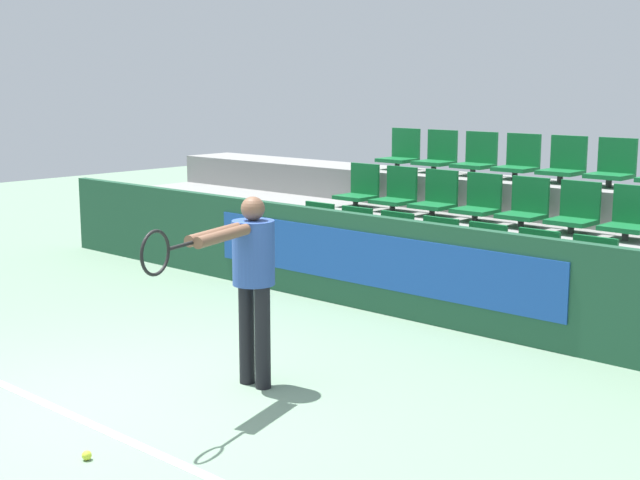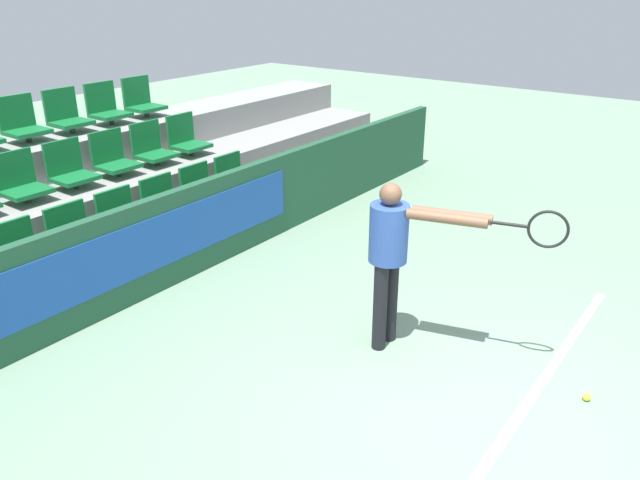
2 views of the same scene
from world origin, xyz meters
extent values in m
plane|color=gray|center=(0.00, 0.00, 0.00)|extent=(30.00, 30.00, 0.00)
cube|color=white|center=(0.00, -0.29, 0.00)|extent=(5.40, 0.08, 0.01)
cube|color=#1E4C33|center=(0.00, 3.69, 0.53)|extent=(11.97, 0.12, 1.06)
cube|color=#19479E|center=(-0.36, 3.62, 0.58)|extent=(4.70, 0.02, 0.58)
cube|color=gray|center=(0.00, 4.22, 0.21)|extent=(11.57, 0.89, 0.43)
cube|color=gray|center=(0.00, 5.11, 0.43)|extent=(11.57, 0.89, 0.86)
cube|color=gray|center=(0.00, 6.00, 0.64)|extent=(11.57, 0.89, 1.29)
cylinder|color=#333333|center=(-1.23, 4.26, 0.48)|extent=(0.07, 0.07, 0.11)
cube|color=#146B33|center=(-1.23, 4.26, 0.56)|extent=(0.46, 0.42, 0.05)
cube|color=#146B33|center=(-1.23, 4.46, 0.79)|extent=(0.46, 0.04, 0.41)
cylinder|color=#333333|center=(-0.61, 4.26, 0.48)|extent=(0.07, 0.07, 0.11)
cube|color=#146B33|center=(-0.61, 4.26, 0.56)|extent=(0.46, 0.42, 0.05)
cube|color=#146B33|center=(-0.61, 4.46, 0.79)|extent=(0.46, 0.04, 0.41)
cylinder|color=#333333|center=(0.00, 4.26, 0.48)|extent=(0.07, 0.07, 0.11)
cube|color=#146B33|center=(0.00, 4.26, 0.56)|extent=(0.46, 0.42, 0.05)
cube|color=#146B33|center=(0.00, 4.46, 0.79)|extent=(0.46, 0.04, 0.41)
cylinder|color=#333333|center=(0.61, 4.26, 0.48)|extent=(0.07, 0.07, 0.11)
cube|color=#146B33|center=(0.61, 4.26, 0.56)|extent=(0.46, 0.42, 0.05)
cube|color=#146B33|center=(0.61, 4.46, 0.79)|extent=(0.46, 0.04, 0.41)
cylinder|color=#333333|center=(1.23, 4.26, 0.48)|extent=(0.07, 0.07, 0.11)
cube|color=#146B33|center=(1.23, 4.26, 0.56)|extent=(0.46, 0.42, 0.05)
cube|color=#146B33|center=(1.23, 4.46, 0.79)|extent=(0.46, 0.04, 0.41)
cylinder|color=#333333|center=(1.84, 4.26, 0.48)|extent=(0.07, 0.07, 0.11)
cube|color=#146B33|center=(1.84, 4.26, 0.56)|extent=(0.46, 0.42, 0.05)
cube|color=#146B33|center=(1.84, 4.46, 0.79)|extent=(0.46, 0.04, 0.41)
cylinder|color=#333333|center=(-0.61, 5.16, 0.91)|extent=(0.07, 0.07, 0.11)
cube|color=#146B33|center=(-0.61, 5.16, 0.99)|extent=(0.46, 0.42, 0.05)
cube|color=#146B33|center=(-0.61, 5.35, 1.22)|extent=(0.46, 0.04, 0.41)
cylinder|color=#333333|center=(0.00, 5.16, 0.91)|extent=(0.07, 0.07, 0.11)
cube|color=#146B33|center=(0.00, 5.16, 0.99)|extent=(0.46, 0.42, 0.05)
cube|color=#146B33|center=(0.00, 5.35, 1.22)|extent=(0.46, 0.04, 0.41)
cylinder|color=#333333|center=(0.61, 5.16, 0.91)|extent=(0.07, 0.07, 0.11)
cube|color=#146B33|center=(0.61, 5.16, 0.99)|extent=(0.46, 0.42, 0.05)
cube|color=#146B33|center=(0.61, 5.35, 1.22)|extent=(0.46, 0.04, 0.41)
cylinder|color=#333333|center=(1.23, 5.16, 0.91)|extent=(0.07, 0.07, 0.11)
cube|color=#146B33|center=(1.23, 5.16, 0.99)|extent=(0.46, 0.42, 0.05)
cube|color=#146B33|center=(1.23, 5.35, 1.22)|extent=(0.46, 0.04, 0.41)
cylinder|color=#333333|center=(1.84, 5.16, 0.91)|extent=(0.07, 0.07, 0.11)
cube|color=#146B33|center=(1.84, 5.16, 0.99)|extent=(0.46, 0.42, 0.05)
cube|color=#146B33|center=(1.84, 5.35, 1.22)|extent=(0.46, 0.04, 0.41)
cylinder|color=#333333|center=(0.00, 6.05, 1.34)|extent=(0.07, 0.07, 0.11)
cube|color=#146B33|center=(0.00, 6.05, 1.42)|extent=(0.46, 0.42, 0.05)
cube|color=#146B33|center=(0.00, 6.24, 1.65)|extent=(0.46, 0.04, 0.41)
cylinder|color=#333333|center=(0.61, 6.05, 1.34)|extent=(0.07, 0.07, 0.11)
cube|color=#146B33|center=(0.61, 6.05, 1.42)|extent=(0.46, 0.42, 0.05)
cube|color=#146B33|center=(0.61, 6.24, 1.65)|extent=(0.46, 0.04, 0.41)
cylinder|color=#333333|center=(1.23, 6.05, 1.34)|extent=(0.07, 0.07, 0.11)
cube|color=#146B33|center=(1.23, 6.05, 1.42)|extent=(0.46, 0.42, 0.05)
cube|color=#146B33|center=(1.23, 6.24, 1.65)|extent=(0.46, 0.04, 0.41)
cylinder|color=#333333|center=(1.84, 6.05, 1.34)|extent=(0.07, 0.07, 0.11)
cube|color=#146B33|center=(1.84, 6.05, 1.42)|extent=(0.46, 0.42, 0.05)
cube|color=#146B33|center=(1.84, 6.24, 1.65)|extent=(0.46, 0.04, 0.41)
cylinder|color=black|center=(0.36, 1.13, 0.43)|extent=(0.13, 0.13, 0.86)
cylinder|color=black|center=(0.55, 1.13, 0.43)|extent=(0.13, 0.13, 0.86)
cylinder|color=#2D4C99|center=(0.46, 1.13, 1.13)|extent=(0.35, 0.35, 0.53)
sphere|color=brown|center=(0.46, 1.13, 1.49)|extent=(0.20, 0.20, 0.20)
cylinder|color=brown|center=(0.55, 0.63, 1.35)|extent=(0.27, 0.67, 0.09)
cylinder|color=brown|center=(0.64, 0.63, 1.35)|extent=(0.27, 0.67, 0.09)
cylinder|color=black|center=(0.73, 0.17, 1.35)|extent=(0.11, 0.30, 0.03)
torus|color=black|center=(0.81, -0.12, 1.35)|extent=(0.11, 0.32, 0.32)
sphere|color=#CCDB33|center=(0.70, -0.66, 0.03)|extent=(0.07, 0.07, 0.07)
camera|label=1|loc=(5.63, -3.76, 2.51)|focal=50.00mm
camera|label=2|loc=(-3.96, -1.39, 3.24)|focal=35.00mm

